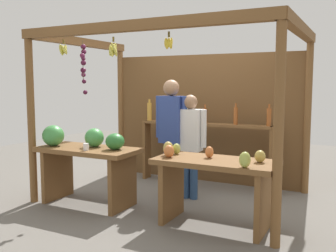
% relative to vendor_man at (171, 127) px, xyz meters
% --- Properties ---
extents(ground_plane, '(12.00, 12.00, 0.00)m').
position_rel_vendor_man_xyz_m(ground_plane, '(0.05, 0.01, -1.01)').
color(ground_plane, slate).
rests_on(ground_plane, ground).
extents(market_stall, '(3.38, 2.26, 2.32)m').
position_rel_vendor_man_xyz_m(market_stall, '(0.05, 0.50, 0.36)').
color(market_stall, brown).
rests_on(market_stall, ground).
extents(fruit_counter_left, '(1.38, 0.64, 1.05)m').
position_rel_vendor_man_xyz_m(fruit_counter_left, '(-0.89, -0.80, -0.34)').
color(fruit_counter_left, brown).
rests_on(fruit_counter_left, ground).
extents(fruit_counter_right, '(1.37, 0.65, 0.93)m').
position_rel_vendor_man_xyz_m(fruit_counter_right, '(0.94, -0.80, -0.43)').
color(fruit_counter_right, brown).
rests_on(fruit_counter_right, ground).
extents(bottle_shelf_unit, '(2.17, 0.22, 1.36)m').
position_rel_vendor_man_xyz_m(bottle_shelf_unit, '(0.17, 0.81, -0.22)').
color(bottle_shelf_unit, brown).
rests_on(bottle_shelf_unit, ground).
extents(vendor_man, '(0.48, 0.23, 1.67)m').
position_rel_vendor_man_xyz_m(vendor_man, '(0.00, 0.00, 0.00)').
color(vendor_man, '#53455E').
rests_on(vendor_man, ground).
extents(vendor_woman, '(0.48, 0.20, 1.46)m').
position_rel_vendor_man_xyz_m(vendor_woman, '(0.27, 0.05, -0.14)').
color(vendor_woman, navy).
rests_on(vendor_woman, ground).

